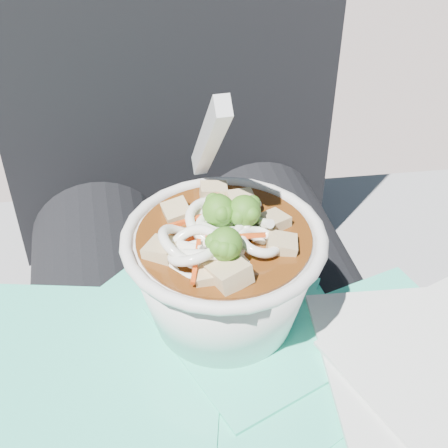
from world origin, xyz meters
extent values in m
cube|color=gray|center=(0.00, 0.15, 0.24)|extent=(1.04, 0.59, 0.48)
cylinder|color=black|center=(-0.09, 0.00, 0.55)|extent=(0.14, 0.48, 0.14)
cylinder|color=black|center=(0.09, 0.00, 0.55)|extent=(0.14, 0.48, 0.14)
cube|color=black|center=(0.00, 0.32, 0.77)|extent=(0.34, 0.18, 0.50)
cube|color=#32D1A8|center=(-0.03, -0.04, 0.63)|extent=(0.19, 0.19, 0.00)
cube|color=#32D1A8|center=(0.09, -0.08, 0.63)|extent=(0.23, 0.23, 0.00)
cube|color=#32D1A8|center=(0.02, -0.03, 0.63)|extent=(0.17, 0.16, 0.00)
cube|color=#32D1A8|center=(0.03, -0.05, 0.63)|extent=(0.13, 0.16, 0.00)
cube|color=#32D1A8|center=(-0.06, -0.03, 0.63)|extent=(0.24, 0.24, 0.00)
cube|color=#32D1A8|center=(0.00, 0.01, 0.63)|extent=(0.18, 0.18, 0.00)
cube|color=#32D1A8|center=(-0.01, -0.06, 0.63)|extent=(0.17, 0.18, 0.00)
cube|color=#32D1A8|center=(0.03, -0.08, 0.64)|extent=(0.13, 0.13, 0.00)
cube|color=#32D1A8|center=(0.02, -0.04, 0.64)|extent=(0.22, 0.23, 0.00)
cube|color=#32D1A8|center=(-0.10, -0.03, 0.64)|extent=(0.22, 0.21, 0.00)
cube|color=#32D1A8|center=(0.02, -0.02, 0.64)|extent=(0.15, 0.16, 0.00)
cube|color=silver|center=(0.13, -0.08, 0.64)|extent=(0.16, 0.16, 0.00)
torus|color=silver|center=(0.00, 0.00, 0.72)|extent=(0.14, 0.14, 0.01)
cylinder|color=#48230A|center=(0.00, 0.00, 0.72)|extent=(0.12, 0.12, 0.01)
torus|color=white|center=(0.02, -0.02, 0.73)|extent=(0.04, 0.04, 0.02)
torus|color=white|center=(-0.01, -0.02, 0.72)|extent=(0.06, 0.05, 0.05)
torus|color=white|center=(-0.02, -0.02, 0.73)|extent=(0.06, 0.06, 0.03)
torus|color=white|center=(0.00, 0.00, 0.73)|extent=(0.05, 0.04, 0.03)
torus|color=white|center=(0.00, -0.01, 0.72)|extent=(0.04, 0.04, 0.02)
torus|color=white|center=(0.00, 0.01, 0.73)|extent=(0.06, 0.06, 0.02)
torus|color=white|center=(-0.02, -0.02, 0.73)|extent=(0.04, 0.04, 0.02)
torus|color=white|center=(0.02, 0.03, 0.72)|extent=(0.04, 0.04, 0.02)
torus|color=white|center=(0.00, 0.00, 0.72)|extent=(0.04, 0.04, 0.04)
torus|color=white|center=(0.00, 0.00, 0.73)|extent=(0.05, 0.05, 0.01)
torus|color=white|center=(-0.01, 0.01, 0.72)|extent=(0.04, 0.03, 0.03)
torus|color=white|center=(0.02, -0.01, 0.72)|extent=(0.06, 0.06, 0.02)
torus|color=white|center=(0.02, -0.02, 0.72)|extent=(0.03, 0.04, 0.03)
torus|color=white|center=(-0.03, -0.01, 0.73)|extent=(0.05, 0.05, 0.04)
torus|color=white|center=(0.02, 0.03, 0.72)|extent=(0.04, 0.04, 0.02)
cylinder|color=white|center=(-0.03, -0.01, 0.73)|extent=(0.02, 0.02, 0.01)
cylinder|color=white|center=(0.03, 0.00, 0.73)|extent=(0.02, 0.03, 0.02)
cylinder|color=white|center=(0.00, 0.02, 0.73)|extent=(0.01, 0.03, 0.01)
cylinder|color=white|center=(-0.01, 0.00, 0.73)|extent=(0.01, 0.03, 0.01)
cylinder|color=white|center=(0.00, 0.01, 0.73)|extent=(0.03, 0.03, 0.02)
cylinder|color=white|center=(-0.01, -0.01, 0.73)|extent=(0.03, 0.01, 0.02)
cylinder|color=white|center=(-0.01, 0.02, 0.73)|extent=(0.02, 0.02, 0.02)
cylinder|color=#6DA14E|center=(0.02, 0.00, 0.73)|extent=(0.01, 0.01, 0.01)
sphere|color=#296216|center=(0.02, 0.00, 0.74)|extent=(0.02, 0.02, 0.02)
sphere|color=#296216|center=(0.02, 0.01, 0.74)|extent=(0.01, 0.01, 0.01)
sphere|color=#296216|center=(0.02, 0.00, 0.74)|extent=(0.01, 0.01, 0.01)
sphere|color=#296216|center=(0.01, 0.00, 0.74)|extent=(0.01, 0.01, 0.01)
sphere|color=#296216|center=(0.01, 0.01, 0.74)|extent=(0.01, 0.01, 0.01)
cylinder|color=#6DA14E|center=(0.00, 0.01, 0.73)|extent=(0.01, 0.01, 0.01)
sphere|color=#296216|center=(0.00, 0.01, 0.74)|extent=(0.02, 0.02, 0.02)
sphere|color=#296216|center=(0.00, 0.00, 0.74)|extent=(0.01, 0.01, 0.01)
sphere|color=#296216|center=(0.00, 0.01, 0.74)|extent=(0.01, 0.01, 0.01)
sphere|color=#296216|center=(0.00, 0.01, 0.74)|extent=(0.01, 0.01, 0.01)
sphere|color=#296216|center=(0.00, 0.00, 0.74)|extent=(0.01, 0.01, 0.01)
cylinder|color=#6DA14E|center=(0.00, -0.03, 0.73)|extent=(0.01, 0.01, 0.01)
sphere|color=#296216|center=(0.00, -0.03, 0.74)|extent=(0.02, 0.02, 0.02)
sphere|color=#296216|center=(0.00, -0.04, 0.74)|extent=(0.01, 0.01, 0.01)
sphere|color=#296216|center=(-0.01, -0.03, 0.74)|extent=(0.01, 0.01, 0.01)
sphere|color=#296216|center=(-0.01, -0.04, 0.74)|extent=(0.01, 0.01, 0.01)
sphere|color=#296216|center=(-0.01, -0.03, 0.74)|extent=(0.01, 0.01, 0.01)
cube|color=#E44713|center=(-0.02, 0.00, 0.72)|extent=(0.04, 0.01, 0.01)
cube|color=#E44713|center=(0.01, -0.02, 0.73)|extent=(0.04, 0.01, 0.01)
cube|color=#E44713|center=(0.01, 0.02, 0.73)|extent=(0.02, 0.04, 0.00)
cube|color=#E44713|center=(-0.02, -0.03, 0.73)|extent=(0.01, 0.03, 0.01)
cube|color=#E44713|center=(-0.01, 0.00, 0.72)|extent=(0.03, 0.01, 0.01)
cube|color=#E44713|center=(-0.02, 0.01, 0.73)|extent=(0.04, 0.02, 0.01)
cube|color=tan|center=(0.04, 0.01, 0.72)|extent=(0.02, 0.02, 0.01)
cube|color=tan|center=(0.02, 0.03, 0.73)|extent=(0.02, 0.02, 0.01)
cube|color=tan|center=(0.00, 0.04, 0.73)|extent=(0.02, 0.02, 0.01)
cube|color=tan|center=(-0.03, 0.03, 0.72)|extent=(0.02, 0.02, 0.02)
cube|color=tan|center=(-0.04, -0.01, 0.72)|extent=(0.03, 0.03, 0.02)
cube|color=tan|center=(-0.02, -0.04, 0.72)|extent=(0.02, 0.02, 0.01)
cube|color=tan|center=(0.00, -0.04, 0.72)|extent=(0.03, 0.03, 0.02)
cube|color=tan|center=(0.04, -0.02, 0.72)|extent=(0.03, 0.02, 0.02)
ellipsoid|color=silver|center=(0.00, -0.01, 0.72)|extent=(0.03, 0.04, 0.01)
cube|color=silver|center=(0.00, 0.04, 0.78)|extent=(0.01, 0.10, 0.11)
camera|label=1|loc=(-0.07, -0.32, 0.99)|focal=50.00mm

